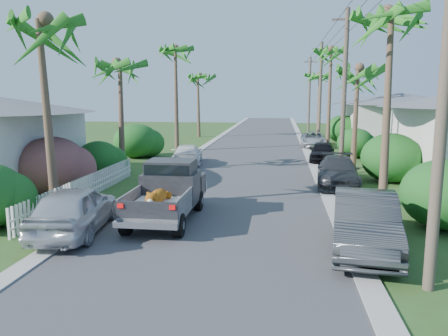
# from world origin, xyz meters

# --- Properties ---
(ground) EXTENTS (120.00, 120.00, 0.00)m
(ground) POSITION_xyz_m (0.00, 0.00, 0.00)
(ground) COLOR #2F491B
(ground) RESTS_ON ground
(road) EXTENTS (8.00, 100.00, 0.02)m
(road) POSITION_xyz_m (0.00, 25.00, 0.01)
(road) COLOR #38383A
(road) RESTS_ON ground
(curb_left) EXTENTS (0.60, 100.00, 0.06)m
(curb_left) POSITION_xyz_m (-4.30, 25.00, 0.03)
(curb_left) COLOR #A5A39E
(curb_left) RESTS_ON ground
(curb_right) EXTENTS (0.60, 100.00, 0.06)m
(curb_right) POSITION_xyz_m (4.30, 25.00, 0.03)
(curb_right) COLOR #A5A39E
(curb_right) RESTS_ON ground
(pickup_truck) EXTENTS (1.98, 5.12, 2.06)m
(pickup_truck) POSITION_xyz_m (-1.76, 3.13, 1.01)
(pickup_truck) COLOR black
(pickup_truck) RESTS_ON ground
(parked_car_rn) EXTENTS (2.32, 5.09, 1.62)m
(parked_car_rn) POSITION_xyz_m (4.61, 0.47, 0.81)
(parked_car_rn) COLOR #323538
(parked_car_rn) RESTS_ON ground
(parked_car_rm) EXTENTS (2.36, 4.96, 1.40)m
(parked_car_rm) POSITION_xyz_m (5.00, 9.61, 0.70)
(parked_car_rm) COLOR #2E3033
(parked_car_rm) RESTS_ON ground
(parked_car_rf) EXTENTS (2.06, 4.05, 1.32)m
(parked_car_rf) POSITION_xyz_m (5.00, 17.76, 0.66)
(parked_car_rf) COLOR black
(parked_car_rf) RESTS_ON ground
(parked_car_rd) EXTENTS (2.27, 4.61, 1.26)m
(parked_car_rd) POSITION_xyz_m (5.00, 26.25, 0.63)
(parked_car_rd) COLOR #B8BCC0
(parked_car_rd) RESTS_ON ground
(parked_car_ln) EXTENTS (2.38, 4.77, 1.56)m
(parked_car_ln) POSITION_xyz_m (-4.29, 0.88, 0.78)
(parked_car_ln) COLOR silver
(parked_car_ln) RESTS_ON ground
(parked_car_lf) EXTENTS (2.35, 4.55, 1.26)m
(parked_car_lf) POSITION_xyz_m (-3.72, 15.39, 0.63)
(parked_car_lf) COLOR white
(parked_car_lf) RESTS_ON ground
(palm_l_a) EXTENTS (4.40, 4.40, 8.20)m
(palm_l_a) POSITION_xyz_m (-6.20, 3.00, 6.93)
(palm_l_a) COLOR brown
(palm_l_a) RESTS_ON ground
(palm_l_b) EXTENTS (4.40, 4.40, 7.40)m
(palm_l_b) POSITION_xyz_m (-6.80, 12.00, 6.15)
(palm_l_b) COLOR brown
(palm_l_b) RESTS_ON ground
(palm_l_c) EXTENTS (4.40, 4.40, 9.20)m
(palm_l_c) POSITION_xyz_m (-6.00, 22.00, 7.91)
(palm_l_c) COLOR brown
(palm_l_c) RESTS_ON ground
(palm_l_d) EXTENTS (4.40, 4.40, 7.70)m
(palm_l_d) POSITION_xyz_m (-6.50, 34.00, 6.44)
(palm_l_d) COLOR brown
(palm_l_d) RESTS_ON ground
(palm_r_a) EXTENTS (4.40, 4.40, 8.70)m
(palm_r_a) POSITION_xyz_m (6.30, 6.00, 7.42)
(palm_r_a) COLOR brown
(palm_r_a) RESTS_ON ground
(palm_r_b) EXTENTS (4.40, 4.40, 7.20)m
(palm_r_b) POSITION_xyz_m (6.60, 15.00, 5.95)
(palm_r_b) COLOR brown
(palm_r_b) RESTS_ON ground
(palm_r_c) EXTENTS (4.40, 4.40, 9.40)m
(palm_r_c) POSITION_xyz_m (6.20, 26.00, 8.11)
(palm_r_c) COLOR brown
(palm_r_c) RESTS_ON ground
(palm_r_d) EXTENTS (4.40, 4.40, 8.00)m
(palm_r_d) POSITION_xyz_m (6.50, 40.00, 6.74)
(palm_r_d) COLOR brown
(palm_r_d) RESTS_ON ground
(shrub_l_b) EXTENTS (3.00, 3.30, 2.60)m
(shrub_l_b) POSITION_xyz_m (-7.80, 6.00, 1.30)
(shrub_l_b) COLOR #A61753
(shrub_l_b) RESTS_ON ground
(shrub_l_c) EXTENTS (2.40, 2.64, 2.00)m
(shrub_l_c) POSITION_xyz_m (-7.40, 10.00, 1.00)
(shrub_l_c) COLOR #1B4A15
(shrub_l_c) RESTS_ON ground
(shrub_l_d) EXTENTS (3.20, 3.52, 2.40)m
(shrub_l_d) POSITION_xyz_m (-8.00, 18.00, 1.20)
(shrub_l_d) COLOR #1B4A15
(shrub_l_d) RESTS_ON ground
(shrub_r_a) EXTENTS (2.80, 3.08, 2.30)m
(shrub_r_a) POSITION_xyz_m (7.60, 3.00, 1.15)
(shrub_r_a) COLOR #1B4A15
(shrub_r_a) RESTS_ON ground
(shrub_r_b) EXTENTS (3.00, 3.30, 2.50)m
(shrub_r_b) POSITION_xyz_m (7.80, 11.00, 1.25)
(shrub_r_b) COLOR #1B4A15
(shrub_r_b) RESTS_ON ground
(shrub_r_c) EXTENTS (2.60, 2.86, 2.10)m
(shrub_r_c) POSITION_xyz_m (7.50, 20.00, 1.05)
(shrub_r_c) COLOR #1B4A15
(shrub_r_c) RESTS_ON ground
(shrub_r_d) EXTENTS (3.20, 3.52, 2.60)m
(shrub_r_d) POSITION_xyz_m (8.00, 30.00, 1.30)
(shrub_r_d) COLOR #1B4A15
(shrub_r_d) RESTS_ON ground
(picket_fence) EXTENTS (0.10, 11.00, 1.00)m
(picket_fence) POSITION_xyz_m (-6.00, 5.50, 0.50)
(picket_fence) COLOR white
(picket_fence) RESTS_ON ground
(house_right_far) EXTENTS (9.00, 8.00, 4.60)m
(house_right_far) POSITION_xyz_m (13.00, 30.00, 2.12)
(house_right_far) COLOR silver
(house_right_far) RESTS_ON ground
(utility_pole_a) EXTENTS (1.60, 0.26, 9.00)m
(utility_pole_a) POSITION_xyz_m (5.60, -2.00, 4.60)
(utility_pole_a) COLOR brown
(utility_pole_a) RESTS_ON ground
(utility_pole_b) EXTENTS (1.60, 0.26, 9.00)m
(utility_pole_b) POSITION_xyz_m (5.60, 13.00, 4.60)
(utility_pole_b) COLOR brown
(utility_pole_b) RESTS_ON ground
(utility_pole_c) EXTENTS (1.60, 0.26, 9.00)m
(utility_pole_c) POSITION_xyz_m (5.60, 28.00, 4.60)
(utility_pole_c) COLOR brown
(utility_pole_c) RESTS_ON ground
(utility_pole_d) EXTENTS (1.60, 0.26, 9.00)m
(utility_pole_d) POSITION_xyz_m (5.60, 43.00, 4.60)
(utility_pole_d) COLOR brown
(utility_pole_d) RESTS_ON ground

